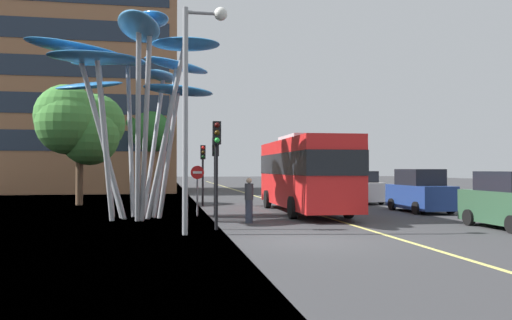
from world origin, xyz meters
The scene contains 17 objects.
ground centered at (-0.64, 0.00, -0.05)m, with size 120.00×240.00×0.10m.
red_bus centered at (2.37, 9.18, 2.03)m, with size 2.88×10.43×3.71m.
leaf_sculpture centered at (-5.57, 7.58, 6.31)m, with size 8.15×9.03×8.14m.
traffic_light_kerb_near centered at (-2.47, 3.05, 2.72)m, with size 0.28×0.42×3.76m.
traffic_light_kerb_far centered at (-2.04, 7.83, 2.52)m, with size 0.28×0.42×3.47m.
traffic_light_island_mid centered at (-2.09, 14.52, 2.50)m, with size 0.28×0.42×3.44m.
car_parked_near centered at (7.85, 1.57, 0.95)m, with size 2.00×3.95×2.03m.
car_parked_mid centered at (8.08, 8.70, 0.98)m, with size 1.91×4.17×2.10m.
car_parked_far centered at (7.54, 15.34, 0.93)m, with size 2.01×4.05×1.97m.
car_side_street centered at (7.76, 22.38, 1.02)m, with size 2.06×4.58×2.19m.
car_far_side centered at (7.85, 29.67, 0.95)m, with size 1.95×4.58×2.01m.
street_lamp centered at (-3.28, 1.92, 4.72)m, with size 1.45×0.44×7.39m.
tree_pavement_near centered at (-9.16, 16.51, 4.74)m, with size 5.07×4.70×6.98m.
tree_pavement_far centered at (-5.75, 30.44, 5.36)m, with size 5.26×5.30×7.61m.
pedestrian centered at (-0.99, 5.10, 0.89)m, with size 0.34×0.34×1.76m.
no_entry_sign centered at (-2.79, 8.41, 1.51)m, with size 0.60×0.12×2.25m.
backdrop_building centered at (-13.92, 36.26, 10.64)m, with size 21.46×14.10×21.27m.
Camera 1 is at (-4.27, -14.77, 2.13)m, focal length 36.23 mm.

